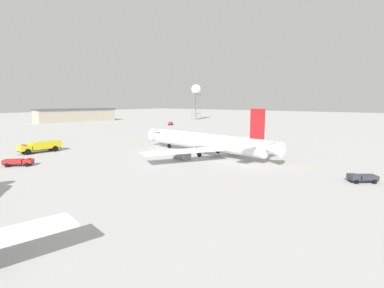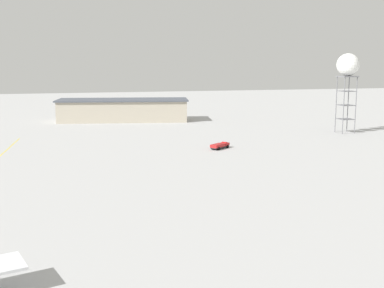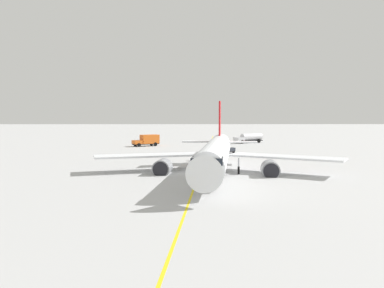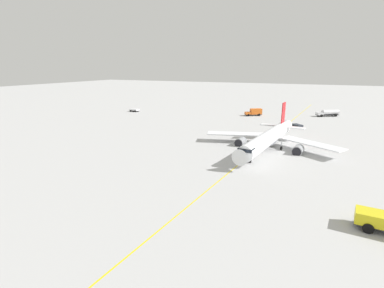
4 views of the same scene
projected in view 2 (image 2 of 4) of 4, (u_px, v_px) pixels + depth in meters
name	position (u px, v px, depth m)	size (l,w,h in m)	color
ops_pickup_truck	(220.00, 145.00, 117.05)	(5.72, 5.06, 1.41)	#232326
radar_tower	(348.00, 67.00, 140.85)	(6.51, 6.51, 23.24)	slate
terminal_shed	(123.00, 110.00, 172.98)	(47.94, 23.55, 7.80)	#B2A893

